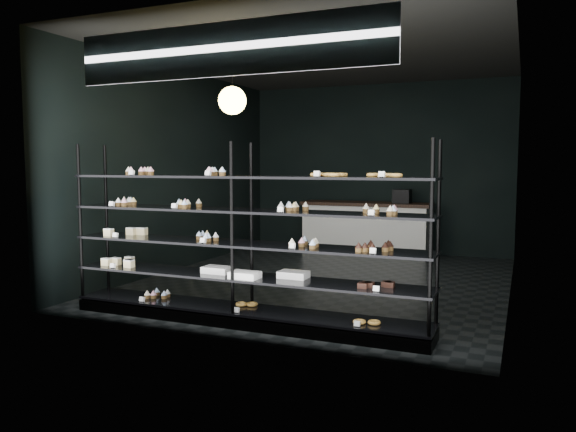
{
  "coord_description": "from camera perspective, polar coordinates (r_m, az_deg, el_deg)",
  "views": [
    {
      "loc": [
        2.63,
        -7.62,
        1.68
      ],
      "look_at": [
        0.21,
        -1.9,
        1.11
      ],
      "focal_mm": 35.0,
      "sensor_mm": 36.0,
      "label": 1
    }
  ],
  "objects": [
    {
      "name": "room",
      "position": [
        8.07,
        3.89,
        4.69
      ],
      "size": [
        5.01,
        6.01,
        3.2
      ],
      "color": "black",
      "rests_on": "ground"
    },
    {
      "name": "display_shelf",
      "position": [
        5.95,
        -4.9,
        -4.93
      ],
      "size": [
        4.0,
        0.5,
        1.91
      ],
      "color": "black",
      "rests_on": "room"
    },
    {
      "name": "signage",
      "position": [
        5.49,
        -6.5,
        16.47
      ],
      "size": [
        3.3,
        0.05,
        0.5
      ],
      "color": "#0C1D3F",
      "rests_on": "room"
    },
    {
      "name": "pendant_lamp",
      "position": [
        6.95,
        -5.68,
        11.6
      ],
      "size": [
        0.34,
        0.34,
        0.9
      ],
      "color": "black",
      "rests_on": "room"
    },
    {
      "name": "service_counter",
      "position": [
        10.54,
        7.96,
        -1.19
      ],
      "size": [
        2.4,
        0.65,
        1.23
      ],
      "color": "silver",
      "rests_on": "room"
    }
  ]
}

